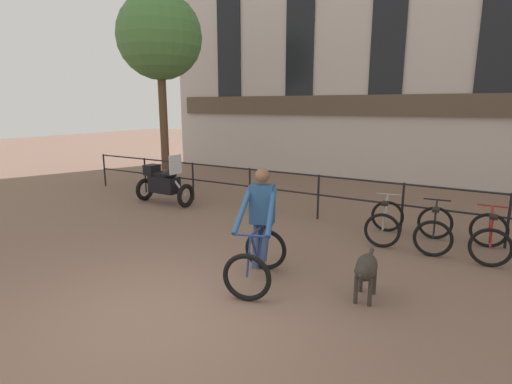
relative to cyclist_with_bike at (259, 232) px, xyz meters
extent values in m
plane|color=#7A5B4C|center=(-0.55, -1.63, -0.76)|extent=(60.00, 60.00, 0.00)
cylinder|color=black|center=(-8.05, 3.57, -0.24)|extent=(0.05, 0.05, 1.05)
cylinder|color=black|center=(-6.17, 3.57, -0.24)|extent=(0.05, 0.05, 1.05)
cylinder|color=black|center=(-4.30, 3.57, -0.24)|extent=(0.05, 0.05, 1.05)
cylinder|color=black|center=(-2.42, 3.57, -0.24)|extent=(0.05, 0.05, 1.05)
cylinder|color=black|center=(-0.55, 3.57, -0.24)|extent=(0.05, 0.05, 1.05)
cylinder|color=black|center=(1.33, 3.57, -0.24)|extent=(0.05, 0.05, 1.05)
cylinder|color=black|center=(3.20, 3.57, -0.24)|extent=(0.05, 0.05, 1.05)
cylinder|color=black|center=(-0.55, 3.57, 0.26)|extent=(15.00, 0.04, 0.04)
cylinder|color=black|center=(-0.55, 3.57, -0.19)|extent=(15.00, 0.04, 0.04)
cube|color=beige|center=(-0.55, 9.37, 4.69)|extent=(18.00, 0.60, 10.90)
cube|color=brown|center=(-0.55, 9.01, 1.84)|extent=(17.10, 0.12, 0.70)
cube|color=black|center=(-6.85, 9.04, 5.23)|extent=(1.10, 0.06, 6.10)
cube|color=black|center=(-3.70, 9.04, 5.23)|extent=(1.10, 0.06, 6.10)
torus|color=black|center=(0.20, -0.66, -0.42)|extent=(0.67, 0.26, 0.68)
torus|color=black|center=(-0.12, 0.40, -0.42)|extent=(0.67, 0.26, 0.68)
cylinder|color=navy|center=(0.07, -0.25, -0.19)|extent=(0.17, 0.48, 0.60)
cylinder|color=navy|center=(-0.02, 0.07, -0.22)|extent=(0.10, 0.23, 0.52)
cylinder|color=navy|center=(0.05, -0.15, 0.07)|extent=(0.22, 0.65, 0.10)
cylinder|color=navy|center=(-0.05, 0.19, -0.45)|extent=(0.15, 0.43, 0.08)
cylinder|color=navy|center=(-0.08, 0.28, -0.19)|extent=(0.10, 0.26, 0.47)
cylinder|color=navy|center=(0.17, -0.56, -0.16)|extent=(0.09, 0.22, 0.54)
cylinder|color=navy|center=(0.14, -0.47, 0.10)|extent=(0.47, 0.17, 0.03)
cube|color=black|center=(-0.05, 0.16, 0.06)|extent=(0.18, 0.26, 0.05)
cube|color=navy|center=(-0.05, 0.16, 0.39)|extent=(0.41, 0.31, 0.60)
sphere|color=brown|center=(-0.05, 0.16, 0.83)|extent=(0.22, 0.22, 0.22)
cylinder|color=navy|center=(-0.16, -0.21, 0.37)|extent=(0.22, 0.71, 0.60)
cylinder|color=navy|center=(0.25, -0.09, 0.37)|extent=(0.34, 0.69, 0.60)
cylinder|color=navy|center=(-0.09, 0.05, -0.25)|extent=(0.22, 0.32, 0.69)
cylinder|color=navy|center=(0.05, 0.09, -0.19)|extent=(0.17, 0.32, 0.58)
ellipsoid|color=#332D28|center=(1.55, 0.24, -0.30)|extent=(0.35, 0.63, 0.33)
cylinder|color=#332D28|center=(1.58, 0.00, -0.28)|extent=(0.20, 0.20, 0.19)
sphere|color=#332D28|center=(1.60, -0.15, -0.21)|extent=(0.18, 0.18, 0.18)
cone|color=#332D28|center=(1.61, -0.24, -0.23)|extent=(0.11, 0.12, 0.10)
cylinder|color=#332D28|center=(1.51, 0.59, -0.24)|extent=(0.08, 0.21, 0.12)
cylinder|color=#332D28|center=(1.48, 0.04, -0.57)|extent=(0.06, 0.06, 0.39)
cylinder|color=#332D28|center=(1.66, 0.06, -0.57)|extent=(0.06, 0.06, 0.39)
cylinder|color=#332D28|center=(1.44, 0.42, -0.57)|extent=(0.06, 0.06, 0.39)
cylinder|color=#332D28|center=(1.62, 0.44, -0.57)|extent=(0.06, 0.06, 0.39)
torus|color=black|center=(-3.89, 2.80, -0.45)|extent=(0.12, 0.62, 0.62)
torus|color=black|center=(-5.40, 2.81, -0.45)|extent=(0.12, 0.62, 0.62)
cube|color=black|center=(-4.65, 2.80, -0.23)|extent=(0.83, 0.40, 0.44)
ellipsoid|color=black|center=(-4.46, 2.80, 0.07)|extent=(0.48, 0.32, 0.24)
cube|color=black|center=(-4.75, 2.80, 0.04)|extent=(0.56, 0.30, 0.10)
cylinder|color=#B2B2B7|center=(-4.08, 2.80, -0.27)|extent=(0.42, 0.06, 0.41)
cube|color=silver|center=(-4.21, 2.80, 0.34)|extent=(0.03, 0.44, 0.50)
cube|color=black|center=(-5.08, 2.81, 0.13)|extent=(0.32, 0.36, 0.28)
torus|color=black|center=(1.07, 3.44, -0.43)|extent=(0.66, 0.16, 0.66)
torus|color=black|center=(1.22, 2.41, -0.43)|extent=(0.66, 0.16, 0.66)
cylinder|color=#9E998E|center=(1.13, 3.04, -0.20)|extent=(0.10, 0.47, 0.58)
cylinder|color=#9E998E|center=(1.17, 2.73, -0.24)|extent=(0.06, 0.22, 0.51)
cylinder|color=#9E998E|center=(1.14, 2.95, 0.05)|extent=(0.13, 0.63, 0.10)
cylinder|color=#9E998E|center=(1.19, 2.61, -0.46)|extent=(0.09, 0.42, 0.07)
cylinder|color=#9E998E|center=(1.20, 2.52, -0.21)|extent=(0.06, 0.25, 0.46)
cylinder|color=#9E998E|center=(1.08, 3.35, -0.18)|extent=(0.06, 0.21, 0.52)
cylinder|color=#9E998E|center=(1.09, 3.26, 0.08)|extent=(0.48, 0.10, 0.03)
cube|color=black|center=(1.19, 2.63, 0.03)|extent=(0.15, 0.26, 0.05)
torus|color=black|center=(1.99, 3.45, -0.43)|extent=(0.66, 0.13, 0.66)
torus|color=black|center=(2.09, 2.40, -0.43)|extent=(0.66, 0.13, 0.66)
cylinder|color=black|center=(2.03, 3.04, -0.20)|extent=(0.08, 0.47, 0.58)
cylinder|color=black|center=(2.06, 2.73, -0.24)|extent=(0.05, 0.22, 0.51)
cylinder|color=black|center=(2.04, 2.95, 0.05)|extent=(0.09, 0.63, 0.10)
cylinder|color=black|center=(2.07, 2.61, -0.46)|extent=(0.07, 0.42, 0.07)
cylinder|color=black|center=(2.08, 2.52, -0.21)|extent=(0.05, 0.25, 0.46)
cylinder|color=black|center=(2.00, 3.35, -0.18)|extent=(0.05, 0.21, 0.52)
cylinder|color=black|center=(2.01, 3.26, 0.08)|extent=(0.48, 0.08, 0.03)
cube|color=black|center=(2.07, 2.63, 0.03)|extent=(0.14, 0.25, 0.05)
torus|color=black|center=(2.91, 3.45, -0.43)|extent=(0.66, 0.09, 0.66)
torus|color=black|center=(2.97, 2.40, -0.43)|extent=(0.66, 0.09, 0.66)
cylinder|color=maroon|center=(2.93, 3.04, -0.20)|extent=(0.06, 0.47, 0.58)
cylinder|color=maroon|center=(2.95, 2.73, -0.24)|extent=(0.04, 0.22, 0.51)
cylinder|color=maroon|center=(2.94, 2.95, 0.05)|extent=(0.06, 0.63, 0.10)
cylinder|color=maroon|center=(2.96, 2.61, -0.46)|extent=(0.05, 0.42, 0.07)
cylinder|color=maroon|center=(2.96, 2.52, -0.21)|extent=(0.03, 0.25, 0.46)
cylinder|color=maroon|center=(2.92, 3.35, -0.18)|extent=(0.04, 0.21, 0.52)
cylinder|color=maroon|center=(2.92, 3.26, 0.08)|extent=(0.48, 0.05, 0.03)
cube|color=black|center=(2.95, 2.63, 0.03)|extent=(0.13, 0.25, 0.05)
cylinder|color=brown|center=(-6.54, 4.85, 1.23)|extent=(0.26, 0.26, 3.98)
sphere|color=#477A3D|center=(-6.54, 4.85, 3.95)|extent=(2.66, 2.66, 2.66)
camera|label=1|loc=(2.90, -4.86, 1.84)|focal=28.00mm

